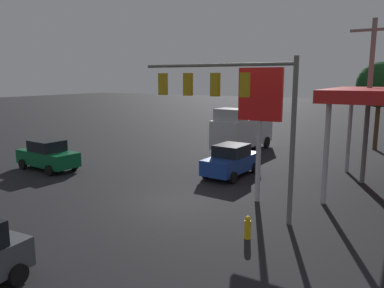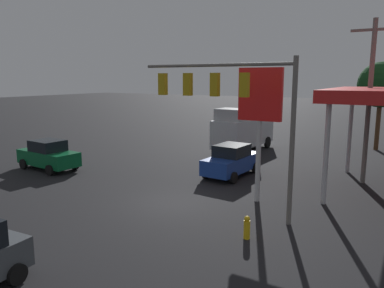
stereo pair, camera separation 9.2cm
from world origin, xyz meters
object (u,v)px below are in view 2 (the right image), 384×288
Objects in this scene: traffic_signal_assembly at (227,97)px; sedan_waiting at (48,155)px; utility_pole at (369,98)px; delivery_truck at (243,130)px; sedan_far at (232,160)px; fire_hydrant at (247,227)px; street_tree at (381,85)px; price_sign at (260,104)px.

traffic_signal_assembly reaches higher than sedan_waiting.
delivery_truck is at bearing -28.41° from utility_pole.
sedan_far is at bearing -152.73° from sedan_waiting.
utility_pole reaches higher than sedan_waiting.
utility_pole is at bearing -104.74° from fire_hydrant.
delivery_truck is 14.85m from sedan_waiting.
utility_pole is (-4.67, -8.18, -0.29)m from traffic_signal_assembly.
sedan_far is 0.63× the size of street_tree.
sedan_waiting is 25.90m from street_tree.
utility_pole is 10.25× the size of fire_hydrant.
price_sign is 1.41× the size of sedan_far.
sedan_waiting is at bearing -30.46° from delivery_truck.
sedan_far is 9.11m from fire_hydrant.
traffic_signal_assembly is 2.22m from price_sign.
traffic_signal_assembly reaches higher than delivery_truck.
delivery_truck is 7.88× the size of fire_hydrant.
delivery_truck is 0.96× the size of street_tree.
street_tree is at bearing 127.02° from delivery_truck.
delivery_truck is (5.00, -13.41, -3.38)m from traffic_signal_assembly.
traffic_signal_assembly is at bearing 60.27° from utility_pole.
fire_hydrant is at bearing 83.68° from street_tree.
street_tree is 8.18× the size of fire_hydrant.
sedan_far is 1.00× the size of sedan_waiting.
fire_hydrant is at bearing 32.41° from sedan_far.
sedan_waiting is (14.00, 0.94, -3.75)m from price_sign.
utility_pole is 11.60m from fire_hydrant.
delivery_truck is (9.67, -5.23, -3.09)m from utility_pole.
traffic_signal_assembly is 1.12× the size of price_sign.
street_tree is (-17.67, -18.43, 4.37)m from sedan_waiting.
sedan_waiting is (8.32, 12.28, -0.74)m from delivery_truck.
street_tree reaches higher than sedan_far.
traffic_signal_assembly reaches higher than price_sign.
sedan_waiting is at bearing 3.83° from price_sign.
utility_pole is 1.99× the size of sedan_waiting.
price_sign reaches higher than sedan_waiting.
sedan_waiting is 5.14× the size of fire_hydrant.
fire_hydrant is (-6.93, 15.63, -1.26)m from delivery_truck.
traffic_signal_assembly is 9.43m from utility_pole.
sedan_far is 0.65× the size of delivery_truck.
fire_hydrant is (2.41, 21.78, -4.88)m from street_tree.
street_tree is at bearing -101.85° from price_sign.
sedan_waiting is at bearing 21.39° from utility_pole.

